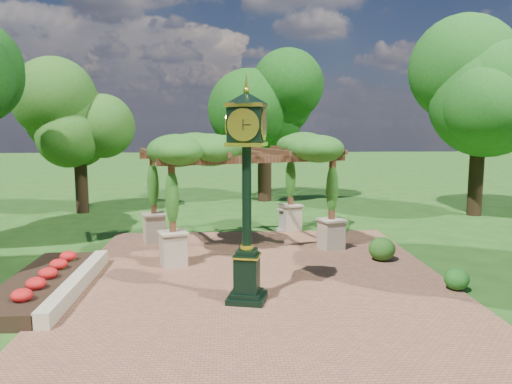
{
  "coord_description": "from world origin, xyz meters",
  "views": [
    {
      "loc": [
        -0.84,
        -11.77,
        4.18
      ],
      "look_at": [
        0.0,
        2.5,
        2.2
      ],
      "focal_mm": 35.0,
      "sensor_mm": 36.0,
      "label": 1
    }
  ],
  "objects": [
    {
      "name": "shrub_front",
      "position": [
        4.88,
        -0.05,
        0.31
      ],
      "size": [
        0.68,
        0.68,
        0.55
      ],
      "primitive_type": "ellipsoid",
      "rotation": [
        0.0,
        0.0,
        -0.12
      ],
      "color": "#1C5919",
      "rests_on": "brick_plaza"
    },
    {
      "name": "tree_north",
      "position": [
        1.19,
        14.9,
        5.57
      ],
      "size": [
        4.07,
        4.07,
        8.15
      ],
      "color": "#301E13",
      "rests_on": "ground"
    },
    {
      "name": "sundial",
      "position": [
        1.32,
        7.19,
        0.39
      ],
      "size": [
        0.49,
        0.49,
        0.88
      ],
      "rotation": [
        0.0,
        0.0,
        0.02
      ],
      "color": "gray",
      "rests_on": "ground"
    },
    {
      "name": "border_wall",
      "position": [
        -4.6,
        0.5,
        0.2
      ],
      "size": [
        0.35,
        5.0,
        0.4
      ],
      "primitive_type": "cube",
      "color": "#C6B793",
      "rests_on": "ground"
    },
    {
      "name": "tree_west_far",
      "position": [
        -7.63,
        11.78,
        4.32
      ],
      "size": [
        3.42,
        3.42,
        6.31
      ],
      "color": "black",
      "rests_on": "ground"
    },
    {
      "name": "pedestal_clock",
      "position": [
        -0.39,
        -0.52,
        2.95
      ],
      "size": [
        1.17,
        1.17,
        4.93
      ],
      "rotation": [
        0.0,
        0.0,
        -0.23
      ],
      "color": "black",
      "rests_on": "brick_plaza"
    },
    {
      "name": "flower_bed",
      "position": [
        -5.5,
        0.5,
        0.18
      ],
      "size": [
        1.5,
        5.0,
        0.36
      ],
      "primitive_type": "cube",
      "color": "red",
      "rests_on": "ground"
    },
    {
      "name": "shrub_mid",
      "position": [
        3.84,
        2.71,
        0.4
      ],
      "size": [
        0.94,
        0.94,
        0.72
      ],
      "primitive_type": "ellipsoid",
      "rotation": [
        0.0,
        0.0,
        0.2
      ],
      "color": "#245417",
      "rests_on": "brick_plaza"
    },
    {
      "name": "ground",
      "position": [
        0.0,
        0.0,
        0.0
      ],
      "size": [
        120.0,
        120.0,
        0.0
      ],
      "primitive_type": "plane",
      "color": "#1E4714",
      "rests_on": "ground"
    },
    {
      "name": "tree_east_far",
      "position": [
        10.44,
        10.07,
        5.79
      ],
      "size": [
        4.67,
        4.67,
        8.41
      ],
      "color": "black",
      "rests_on": "ground"
    },
    {
      "name": "shrub_back",
      "position": [
        3.22,
        6.04,
        0.41
      ],
      "size": [
        0.86,
        0.86,
        0.74
      ],
      "primitive_type": "ellipsoid",
      "rotation": [
        0.0,
        0.0,
        -0.04
      ],
      "color": "#24641D",
      "rests_on": "brick_plaza"
    },
    {
      "name": "pergola",
      "position": [
        -0.4,
        4.9,
        3.16
      ],
      "size": [
        7.0,
        5.51,
        3.86
      ],
      "rotation": [
        0.0,
        0.0,
        0.31
      ],
      "color": "tan",
      "rests_on": "brick_plaza"
    },
    {
      "name": "brick_plaza",
      "position": [
        0.0,
        1.0,
        0.02
      ],
      "size": [
        10.0,
        12.0,
        0.04
      ],
      "primitive_type": "cube",
      "color": "brown",
      "rests_on": "ground"
    }
  ]
}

